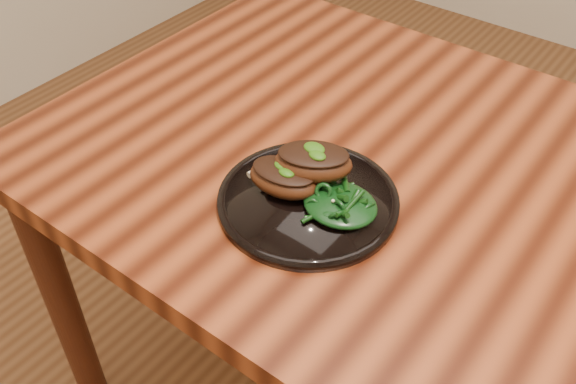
% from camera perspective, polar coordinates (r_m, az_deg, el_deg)
% --- Properties ---
extents(desk, '(1.60, 0.80, 0.75)m').
position_cam_1_polar(desk, '(1.00, 20.67, -6.65)').
color(desk, '#391207').
rests_on(desk, ground).
extents(plate, '(0.26, 0.26, 0.02)m').
position_cam_1_polar(plate, '(0.91, 1.80, -0.75)').
color(plate, black).
rests_on(plate, desk).
extents(lamb_chop_front, '(0.11, 0.08, 0.05)m').
position_cam_1_polar(lamb_chop_front, '(0.90, -0.42, 1.30)').
color(lamb_chop_front, '#46200D').
rests_on(lamb_chop_front, plate).
extents(lamb_chop_back, '(0.13, 0.12, 0.05)m').
position_cam_1_polar(lamb_chop_back, '(0.90, 2.22, 2.74)').
color(lamb_chop_back, '#46200D').
rests_on(lamb_chop_back, plate).
extents(herb_smear, '(0.07, 0.05, 0.00)m').
position_cam_1_polar(herb_smear, '(0.95, 2.20, 2.21)').
color(herb_smear, '#194607').
rests_on(herb_smear, plate).
extents(greens_heap, '(0.11, 0.10, 0.04)m').
position_cam_1_polar(greens_heap, '(0.88, 4.69, -0.78)').
color(greens_heap, black).
rests_on(greens_heap, plate).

